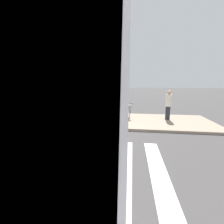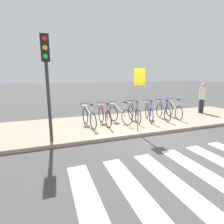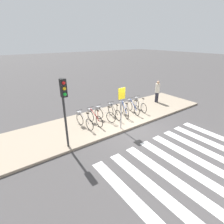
{
  "view_description": "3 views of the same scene",
  "coord_description": "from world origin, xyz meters",
  "views": [
    {
      "loc": [
        2.43,
        -6.8,
        2.27
      ],
      "look_at": [
        1.3,
        1.57,
        0.59
      ],
      "focal_mm": 24.0,
      "sensor_mm": 36.0,
      "label": 1
    },
    {
      "loc": [
        -3.68,
        -5.36,
        2.19
      ],
      "look_at": [
        -1.29,
        1.17,
        0.75
      ],
      "focal_mm": 28.0,
      "sensor_mm": 36.0,
      "label": 2
    },
    {
      "loc": [
        -6.08,
        -6.5,
        4.79
      ],
      "look_at": [
        -0.71,
        0.95,
        0.93
      ],
      "focal_mm": 28.0,
      "sensor_mm": 36.0,
      "label": 3
    }
  ],
  "objects": [
    {
      "name": "parked_bicycle_6",
      "position": [
        2.19,
        1.69,
        0.56
      ],
      "size": [
        0.49,
        1.6,
        1.0
      ],
      "color": "black",
      "rests_on": "sidewalk"
    },
    {
      "name": "parked_bicycle_4",
      "position": [
        0.72,
        1.62,
        0.56
      ],
      "size": [
        0.67,
        1.54,
        1.0
      ],
      "color": "black",
      "rests_on": "sidewalk"
    },
    {
      "name": "parked_bicycle_2",
      "position": [
        -0.77,
        1.75,
        0.56
      ],
      "size": [
        0.64,
        1.55,
        1.0
      ],
      "color": "black",
      "rests_on": "sidewalk"
    },
    {
      "name": "parked_bicycle_3",
      "position": [
        -0.0,
        1.76,
        0.56
      ],
      "size": [
        0.46,
        1.61,
        1.0
      ],
      "color": "black",
      "rests_on": "sidewalk"
    },
    {
      "name": "parked_bicycle_1",
      "position": [
        -1.48,
        1.7,
        0.56
      ],
      "size": [
        0.46,
        1.62,
        1.0
      ],
      "color": "black",
      "rests_on": "sidewalk"
    },
    {
      "name": "parked_bicycle_5",
      "position": [
        1.51,
        1.65,
        0.56
      ],
      "size": [
        0.52,
        1.59,
        1.0
      ],
      "color": "black",
      "rests_on": "sidewalk"
    },
    {
      "name": "parked_bicycle_0",
      "position": [
        -2.17,
        1.67,
        0.56
      ],
      "size": [
        0.46,
        1.61,
        1.0
      ],
      "color": "black",
      "rests_on": "sidewalk"
    },
    {
      "name": "pedestrian",
      "position": [
        4.51,
        2.12,
        1.01
      ],
      "size": [
        0.34,
        0.34,
        1.7
      ],
      "color": "#23232D",
      "rests_on": "sidewalk"
    },
    {
      "name": "sign_post",
      "position": [
        -0.56,
        0.29,
        1.71
      ],
      "size": [
        0.44,
        0.07,
        2.34
      ],
      "color": "#99999E",
      "rests_on": "sidewalk"
    },
    {
      "name": "traffic_light",
      "position": [
        -3.68,
        0.24,
        2.45
      ],
      "size": [
        0.24,
        0.4,
        3.22
      ],
      "color": "#2D2D2D",
      "rests_on": "sidewalk"
    },
    {
      "name": "ground_plane",
      "position": [
        0.0,
        0.0,
        0.0
      ],
      "size": [
        120.0,
        120.0,
        0.0
      ],
      "primitive_type": "plane",
      "color": "#423F3F"
    },
    {
      "name": "sidewalk",
      "position": [
        0.0,
        1.78,
        0.06
      ],
      "size": [
        13.84,
        3.56,
        0.12
      ],
      "color": "gray",
      "rests_on": "ground_plane"
    }
  ]
}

